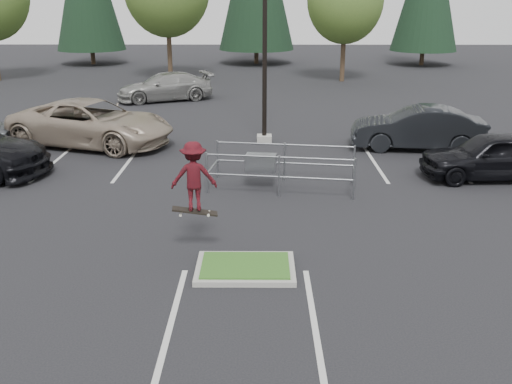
{
  "coord_description": "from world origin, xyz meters",
  "views": [
    {
      "loc": [
        0.32,
        -12.1,
        5.93
      ],
      "look_at": [
        0.23,
        1.5,
        1.36
      ],
      "focal_mm": 42.0,
      "sensor_mm": 36.0,
      "label": 1
    }
  ],
  "objects_px": {
    "car_far_silver": "(167,87)",
    "cart_corral": "(266,163)",
    "car_r_charc": "(418,128)",
    "car_r_black": "(493,156)",
    "light_pole": "(265,28)",
    "car_l_tan": "(90,123)",
    "skateboarder": "(194,177)",
    "decid_c": "(345,2)"
  },
  "relations": [
    {
      "from": "car_l_tan",
      "to": "cart_corral",
      "type": "bearing_deg",
      "value": -109.63
    },
    {
      "from": "cart_corral",
      "to": "light_pole",
      "type": "bearing_deg",
      "value": 98.28
    },
    {
      "from": "light_pole",
      "to": "car_r_black",
      "type": "bearing_deg",
      "value": -33.69
    },
    {
      "from": "light_pole",
      "to": "decid_c",
      "type": "bearing_deg",
      "value": 72.89
    },
    {
      "from": "decid_c",
      "to": "car_far_silver",
      "type": "distance_m",
      "value": 14.22
    },
    {
      "from": "car_r_charc",
      "to": "car_r_black",
      "type": "distance_m",
      "value": 4.22
    },
    {
      "from": "cart_corral",
      "to": "skateboarder",
      "type": "distance_m",
      "value": 5.39
    },
    {
      "from": "decid_c",
      "to": "car_l_tan",
      "type": "height_order",
      "value": "decid_c"
    },
    {
      "from": "light_pole",
      "to": "skateboarder",
      "type": "bearing_deg",
      "value": -98.79
    },
    {
      "from": "skateboarder",
      "to": "cart_corral",
      "type": "bearing_deg",
      "value": -114.4
    },
    {
      "from": "skateboarder",
      "to": "car_l_tan",
      "type": "height_order",
      "value": "skateboarder"
    },
    {
      "from": "light_pole",
      "to": "decid_c",
      "type": "relative_size",
      "value": 1.21
    },
    {
      "from": "cart_corral",
      "to": "car_far_silver",
      "type": "bearing_deg",
      "value": 117.21
    },
    {
      "from": "light_pole",
      "to": "car_r_black",
      "type": "distance_m",
      "value": 9.77
    },
    {
      "from": "light_pole",
      "to": "car_r_black",
      "type": "relative_size",
      "value": 2.19
    },
    {
      "from": "decid_c",
      "to": "cart_corral",
      "type": "relative_size",
      "value": 1.78
    },
    {
      "from": "cart_corral",
      "to": "skateboarder",
      "type": "xyz_separation_m",
      "value": [
        -1.7,
        -5.0,
        1.08
      ]
    },
    {
      "from": "car_l_tan",
      "to": "car_far_silver",
      "type": "distance_m",
      "value": 10.61
    },
    {
      "from": "light_pole",
      "to": "decid_c",
      "type": "height_order",
      "value": "light_pole"
    },
    {
      "from": "light_pole",
      "to": "car_far_silver",
      "type": "bearing_deg",
      "value": 118.81
    },
    {
      "from": "cart_corral",
      "to": "car_r_black",
      "type": "distance_m",
      "value": 7.56
    },
    {
      "from": "car_far_silver",
      "to": "cart_corral",
      "type": "bearing_deg",
      "value": -3.46
    },
    {
      "from": "car_l_tan",
      "to": "car_r_charc",
      "type": "xyz_separation_m",
      "value": [
        13.0,
        -0.55,
        -0.08
      ]
    },
    {
      "from": "car_r_charc",
      "to": "car_r_black",
      "type": "relative_size",
      "value": 1.1
    },
    {
      "from": "light_pole",
      "to": "car_r_charc",
      "type": "bearing_deg",
      "value": -9.94
    },
    {
      "from": "car_l_tan",
      "to": "decid_c",
      "type": "bearing_deg",
      "value": -15.73
    },
    {
      "from": "car_r_black",
      "to": "car_far_silver",
      "type": "xyz_separation_m",
      "value": [
        -13.0,
        15.0,
        -0.01
      ]
    },
    {
      "from": "decid_c",
      "to": "car_r_charc",
      "type": "xyz_separation_m",
      "value": [
        0.51,
        -18.88,
        -4.41
      ]
    },
    {
      "from": "decid_c",
      "to": "car_far_silver",
      "type": "bearing_deg",
      "value": -144.52
    },
    {
      "from": "skateboarder",
      "to": "car_r_black",
      "type": "xyz_separation_m",
      "value": [
        9.2,
        6.0,
        -1.1
      ]
    },
    {
      "from": "light_pole",
      "to": "car_far_silver",
      "type": "relative_size",
      "value": 1.88
    },
    {
      "from": "car_r_charc",
      "to": "skateboarder",
      "type": "bearing_deg",
      "value": -31.58
    },
    {
      "from": "cart_corral",
      "to": "car_r_black",
      "type": "bearing_deg",
      "value": 15.87
    },
    {
      "from": "skateboarder",
      "to": "car_r_black",
      "type": "bearing_deg",
      "value": -152.45
    },
    {
      "from": "skateboarder",
      "to": "car_r_black",
      "type": "relative_size",
      "value": 0.38
    },
    {
      "from": "light_pole",
      "to": "car_l_tan",
      "type": "relative_size",
      "value": 1.53
    },
    {
      "from": "light_pole",
      "to": "decid_c",
      "type": "xyz_separation_m",
      "value": [
        5.49,
        17.83,
        0.69
      ]
    },
    {
      "from": "light_pole",
      "to": "car_r_black",
      "type": "height_order",
      "value": "light_pole"
    },
    {
      "from": "car_l_tan",
      "to": "car_r_black",
      "type": "distance_m",
      "value": 15.18
    },
    {
      "from": "decid_c",
      "to": "car_r_black",
      "type": "bearing_deg",
      "value": -84.97
    },
    {
      "from": "skateboarder",
      "to": "car_r_charc",
      "type": "xyz_separation_m",
      "value": [
        7.7,
        9.95,
        -1.05
      ]
    },
    {
      "from": "cart_corral",
      "to": "car_r_black",
      "type": "height_order",
      "value": "car_r_black"
    }
  ]
}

